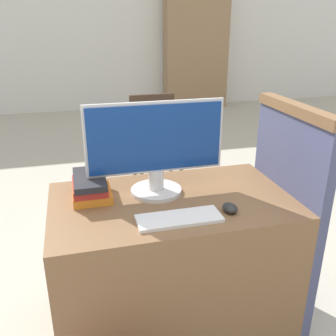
{
  "coord_description": "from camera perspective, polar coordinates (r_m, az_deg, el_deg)",
  "views": [
    {
      "loc": [
        -0.42,
        -1.2,
        1.55
      ],
      "look_at": [
        -0.03,
        0.31,
        0.93
      ],
      "focal_mm": 40.0,
      "sensor_mm": 36.0,
      "label": 1
    }
  ],
  "objects": [
    {
      "name": "bookshelf_far",
      "position": [
        7.15,
        4.29,
        17.52
      ],
      "size": [
        1.15,
        0.32,
        2.08
      ],
      "color": "#9E7A56",
      "rests_on": "ground_plane"
    },
    {
      "name": "desk",
      "position": [
        1.98,
        0.54,
        -14.58
      ],
      "size": [
        1.14,
        0.68,
        0.75
      ],
      "color": "brown",
      "rests_on": "ground_plane"
    },
    {
      "name": "wall_back",
      "position": [
        7.01,
        -11.88,
        20.01
      ],
      "size": [
        12.0,
        0.06,
        2.8
      ],
      "color": "white",
      "rests_on": "ground_plane"
    },
    {
      "name": "keyboard",
      "position": [
        1.6,
        1.71,
        -7.7
      ],
      "size": [
        0.36,
        0.14,
        0.02
      ],
      "color": "white",
      "rests_on": "desk"
    },
    {
      "name": "book_stack",
      "position": [
        1.81,
        -11.73,
        -2.87
      ],
      "size": [
        0.18,
        0.27,
        0.11
      ],
      "color": "orange",
      "rests_on": "desk"
    },
    {
      "name": "carrel_divider",
      "position": [
        2.05,
        17.23,
        -6.89
      ],
      "size": [
        0.07,
        0.62,
        1.19
      ],
      "color": "#474C70",
      "rests_on": "ground_plane"
    },
    {
      "name": "far_chair",
      "position": [
        3.64,
        -1.98,
        4.83
      ],
      "size": [
        0.44,
        0.44,
        0.88
      ],
      "rotation": [
        0.0,
        0.0,
        -0.7
      ],
      "color": "#38281E",
      "rests_on": "ground_plane"
    },
    {
      "name": "mouse",
      "position": [
        1.69,
        9.42,
        -6.0
      ],
      "size": [
        0.06,
        0.09,
        0.04
      ],
      "color": "#262626",
      "rests_on": "desk"
    },
    {
      "name": "monitor",
      "position": [
        1.77,
        -1.91,
        3.18
      ],
      "size": [
        0.66,
        0.25,
        0.45
      ],
      "color": "silver",
      "rests_on": "desk"
    }
  ]
}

